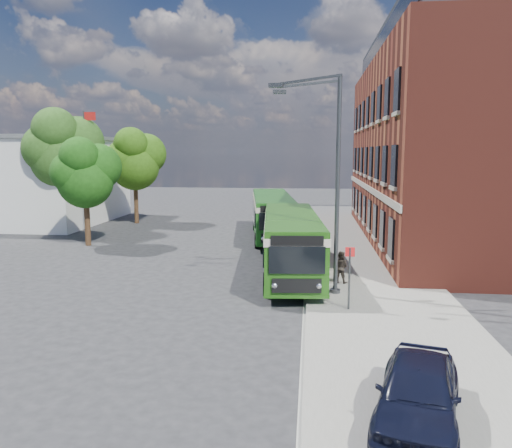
# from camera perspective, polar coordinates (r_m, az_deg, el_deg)

# --- Properties ---
(ground) EXTENTS (120.00, 120.00, 0.00)m
(ground) POSITION_cam_1_polar(r_m,az_deg,el_deg) (23.78, -3.92, -6.45)
(ground) COLOR #262628
(ground) RESTS_ON ground
(pavement) EXTENTS (6.00, 48.00, 0.15)m
(pavement) POSITION_cam_1_polar(r_m,az_deg,el_deg) (31.34, 11.46, -2.86)
(pavement) COLOR gray
(pavement) RESTS_ON ground
(kerb_line) EXTENTS (0.12, 48.00, 0.01)m
(kerb_line) POSITION_cam_1_polar(r_m,az_deg,el_deg) (31.22, 5.86, -2.91)
(kerb_line) COLOR beige
(kerb_line) RESTS_ON ground
(brick_office) EXTENTS (12.10, 26.00, 14.20)m
(brick_office) POSITION_cam_1_polar(r_m,az_deg,el_deg) (36.03, 22.49, 9.14)
(brick_office) COLOR maroon
(brick_office) RESTS_ON ground
(white_building) EXTENTS (9.40, 13.40, 7.30)m
(white_building) POSITION_cam_1_polar(r_m,az_deg,el_deg) (46.32, -22.33, 4.72)
(white_building) COLOR white
(white_building) RESTS_ON ground
(flagpole) EXTENTS (0.95, 0.10, 9.00)m
(flagpole) POSITION_cam_1_polar(r_m,az_deg,el_deg) (39.31, -18.77, 6.24)
(flagpole) COLOR #383B3D
(flagpole) RESTS_ON ground
(street_lamp) EXTENTS (2.96, 2.38, 9.00)m
(street_lamp) POSITION_cam_1_polar(r_m,az_deg,el_deg) (20.68, 8.30, 4.73)
(street_lamp) COLOR #383B3D
(street_lamp) RESTS_ON ground
(bus_stop_sign) EXTENTS (0.35, 0.08, 2.52)m
(bus_stop_sign) POSITION_cam_1_polar(r_m,az_deg,el_deg) (19.04, 10.63, -5.64)
(bus_stop_sign) COLOR #383B3D
(bus_stop_sign) RESTS_ON ground
(bus_front) EXTENTS (3.42, 11.05, 3.02)m
(bus_front) POSITION_cam_1_polar(r_m,az_deg,el_deg) (24.35, 4.04, -1.70)
(bus_front) COLOR #215612
(bus_front) RESTS_ON ground
(bus_rear) EXTENTS (4.06, 12.17, 3.02)m
(bus_rear) POSITION_cam_1_polar(r_m,az_deg,el_deg) (35.32, 1.86, 1.44)
(bus_rear) COLOR #1B5A17
(bus_rear) RESTS_ON ground
(parked_car) EXTENTS (2.75, 4.54, 1.45)m
(parked_car) POSITION_cam_1_polar(r_m,az_deg,el_deg) (11.95, 18.04, -17.78)
(parked_car) COLOR black
(parked_car) RESTS_ON pavement
(pedestrian_a) EXTENTS (0.65, 0.60, 1.48)m
(pedestrian_a) POSITION_cam_1_polar(r_m,az_deg,el_deg) (21.76, 7.42, -5.49)
(pedestrian_a) COLOR black
(pedestrian_a) RESTS_ON pavement
(pedestrian_b) EXTENTS (0.87, 0.79, 1.45)m
(pedestrian_b) POSITION_cam_1_polar(r_m,az_deg,el_deg) (22.92, 9.64, -4.86)
(pedestrian_b) COLOR black
(pedestrian_b) RESTS_ON pavement
(tree_left) EXTENTS (4.13, 3.92, 6.97)m
(tree_left) POSITION_cam_1_polar(r_m,az_deg,el_deg) (33.63, -18.92, 5.59)
(tree_left) COLOR #372614
(tree_left) RESTS_ON ground
(tree_mid) EXTENTS (5.44, 5.17, 9.19)m
(tree_mid) POSITION_cam_1_polar(r_m,az_deg,el_deg) (39.72, -21.24, 8.01)
(tree_mid) COLOR #372614
(tree_mid) RESTS_ON ground
(tree_right) EXTENTS (4.75, 4.52, 8.02)m
(tree_right) POSITION_cam_1_polar(r_m,az_deg,el_deg) (43.17, -13.65, 7.26)
(tree_right) COLOR #372614
(tree_right) RESTS_ON ground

